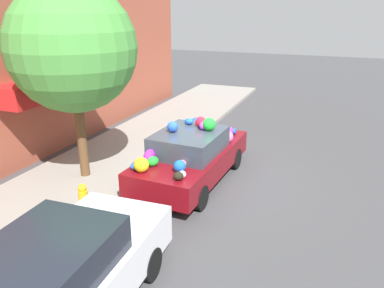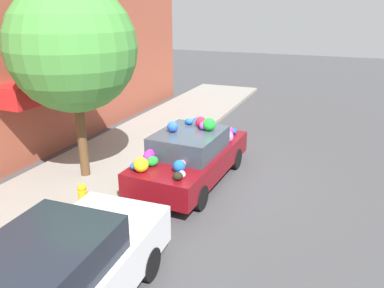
% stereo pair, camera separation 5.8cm
% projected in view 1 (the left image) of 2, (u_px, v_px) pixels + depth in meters
% --- Properties ---
extents(ground_plane, '(60.00, 60.00, 0.00)m').
position_uv_depth(ground_plane, '(194.00, 181.00, 9.84)').
color(ground_plane, '#424244').
extents(sidewalk_curb, '(24.00, 3.20, 0.14)m').
position_uv_depth(sidewalk_curb, '(107.00, 164.00, 10.76)').
color(sidewalk_curb, gray).
rests_on(sidewalk_curb, ground).
extents(building_facade, '(18.00, 1.20, 5.48)m').
position_uv_depth(building_facade, '(34.00, 67.00, 10.63)').
color(building_facade, '#9E4C38').
rests_on(building_facade, ground).
extents(street_tree, '(3.06, 3.06, 4.80)m').
position_uv_depth(street_tree, '(72.00, 48.00, 8.78)').
color(street_tree, brown).
rests_on(street_tree, sidewalk_curb).
extents(fire_hydrant, '(0.20, 0.20, 0.70)m').
position_uv_depth(fire_hydrant, '(83.00, 199.00, 7.90)').
color(fire_hydrant, gold).
rests_on(fire_hydrant, sidewalk_curb).
extents(art_car, '(4.15, 1.86, 1.72)m').
position_uv_depth(art_car, '(191.00, 155.00, 9.57)').
color(art_car, maroon).
rests_on(art_car, ground).
extents(parked_car_plain, '(4.20, 1.87, 1.50)m').
position_uv_depth(parked_car_plain, '(58.00, 282.00, 5.12)').
color(parked_car_plain, silver).
rests_on(parked_car_plain, ground).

